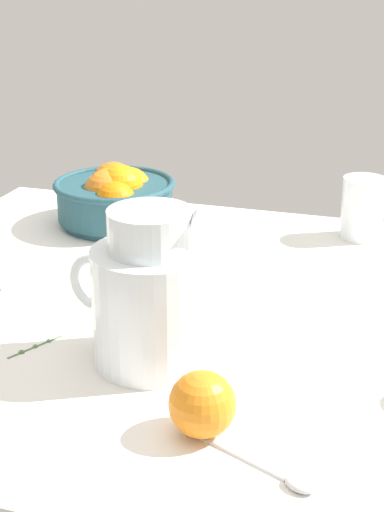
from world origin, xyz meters
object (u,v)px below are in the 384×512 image
object	(u,v)px
fruit_bowl	(115,196)
juice_pitcher	(151,305)
second_glass	(362,211)
loose_orange_1	(202,404)
spoon	(268,468)

from	to	relation	value
fruit_bowl	juice_pitcher	bearing A→B (deg)	-62.44
juice_pitcher	second_glass	bearing A→B (deg)	68.39
fruit_bowl	second_glass	distance (cm)	43.95
juice_pitcher	loose_orange_1	bearing A→B (deg)	-51.63
second_glass	loose_orange_1	size ratio (longest dim) A/B	1.52
second_glass	loose_orange_1	world-z (taller)	second_glass
fruit_bowl	second_glass	bearing A→B (deg)	7.55
loose_orange_1	juice_pitcher	bearing A→B (deg)	128.37
loose_orange_1	spoon	bearing A→B (deg)	-28.17
fruit_bowl	loose_orange_1	distance (cm)	66.89
second_glass	loose_orange_1	xyz separation A→B (cm)	(-9.94, -63.58, -1.27)
fruit_bowl	spoon	world-z (taller)	fruit_bowl
second_glass	fruit_bowl	bearing A→B (deg)	-172.45
juice_pitcher	spoon	size ratio (longest dim) A/B	1.31
loose_orange_1	spoon	size ratio (longest dim) A/B	0.46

